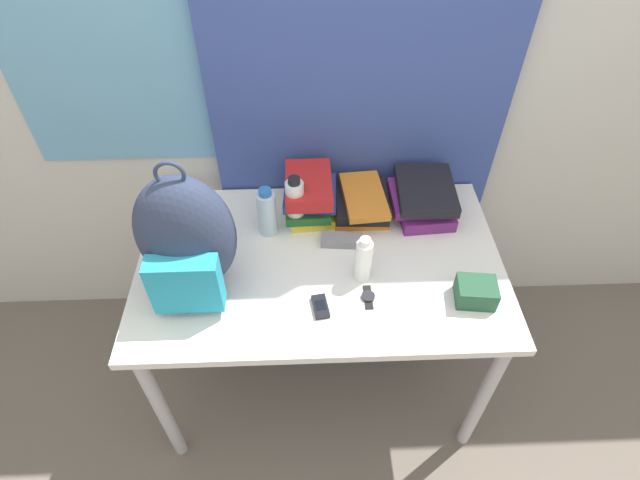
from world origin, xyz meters
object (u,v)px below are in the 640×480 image
book_stack_center (362,202)px  sports_bottle (295,205)px  backpack (186,239)px  camera_pouch (476,292)px  sunscreen_bottle (364,260)px  water_bottle (267,212)px  wristwatch (368,297)px  book_stack_left (309,195)px  cell_phone (320,307)px  book_stack_right (422,198)px  sunglasses_case (342,240)px

book_stack_center → sports_bottle: sports_bottle is taller
backpack → camera_pouch: (0.92, -0.10, -0.18)m
book_stack_center → sunscreen_bottle: 0.34m
water_bottle → wristwatch: bearing=-43.9°
book_stack_left → camera_pouch: book_stack_left is taller
backpack → wristwatch: backpack is taller
backpack → cell_phone: size_ratio=5.23×
sports_bottle → camera_pouch: (0.58, -0.36, -0.07)m
book_stack_right → cell_phone: 0.61m
sunscreen_bottle → sunglasses_case: bearing=110.2°
book_stack_left → camera_pouch: size_ratio=1.84×
sunscreen_bottle → cell_phone: sunscreen_bottle is taller
backpack → cell_phone: backpack is taller
sunscreen_bottle → camera_pouch: (0.36, -0.11, -0.05)m
book_stack_center → sunscreen_bottle: (-0.03, -0.33, 0.04)m
backpack → water_bottle: (0.23, 0.24, -0.12)m
book_stack_right → water_bottle: size_ratio=1.47×
book_stack_right → sunscreen_bottle: size_ratio=1.59×
sports_bottle → cell_phone: 0.40m
sports_bottle → water_bottle: bearing=-170.1°
sunscreen_bottle → wristwatch: (0.01, -0.09, -0.08)m
book_stack_center → sunscreen_bottle: sunscreen_bottle is taller
water_bottle → sports_bottle: (0.10, 0.02, 0.02)m
book_stack_center → camera_pouch: bearing=-53.3°
sunscreen_bottle → camera_pouch: size_ratio=1.36×
book_stack_right → sunglasses_case: 0.36m
book_stack_right → wristwatch: (-0.25, -0.42, -0.06)m
book_stack_right → book_stack_center: bearing=178.6°
camera_pouch → wristwatch: bearing=176.8°
cell_phone → backpack: bearing=163.6°
sports_bottle → sunscreen_bottle: size_ratio=1.26×
sports_bottle → backpack: bearing=-142.2°
book_stack_left → cell_phone: bearing=-86.8°
water_bottle → camera_pouch: size_ratio=1.47×
sports_bottle → wristwatch: sports_bottle is taller
sunscreen_bottle → sunglasses_case: (-0.06, 0.16, -0.07)m
backpack → cell_phone: bearing=-16.4°
water_bottle → backpack: bearing=-133.8°
book_stack_left → book_stack_right: book_stack_left is taller
book_stack_center → cell_phone: book_stack_center is taller
backpack → cell_phone: 0.47m
water_bottle → sunscreen_bottle: bearing=-35.9°
backpack → sunscreen_bottle: bearing=0.6°
book_stack_left → cell_phone: 0.47m
book_stack_center → water_bottle: 0.37m
backpack → sunscreen_bottle: 0.57m
book_stack_center → camera_pouch: 0.55m
sunscreen_bottle → sunglasses_case: 0.18m
book_stack_left → book_stack_center: book_stack_left is taller
camera_pouch → sunglasses_case: bearing=147.1°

